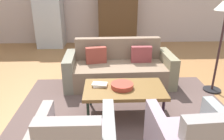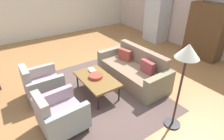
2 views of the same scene
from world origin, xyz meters
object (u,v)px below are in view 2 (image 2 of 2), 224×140
armchair_right (59,115)px  couch (134,70)px  cabinet (206,32)px  coffee_table (97,79)px  floor_lamp (186,60)px  book_stack (92,70)px  fruit_bowl (96,76)px  armchair_left (41,85)px  refrigerator (157,18)px

armchair_right → couch: bearing=101.0°
couch → cabinet: cabinet is taller
coffee_table → floor_lamp: bearing=22.6°
book_stack → fruit_bowl: bearing=-12.6°
book_stack → armchair_left: bearing=-100.6°
armchair_right → fruit_bowl: armchair_right is taller
fruit_bowl → armchair_left: bearing=-115.9°
book_stack → cabinet: size_ratio=0.14×
armchair_right → fruit_bowl: size_ratio=2.65×
armchair_right → cabinet: 5.32m
coffee_table → cabinet: 4.14m
armchair_right → fruit_bowl: bearing=115.3°
armchair_right → floor_lamp: size_ratio=0.51×
book_stack → cabinet: 4.09m
book_stack → cabinet: (0.51, 4.03, 0.43)m
couch → armchair_right: armchair_right is taller
floor_lamp → cabinet: bearing=115.3°
refrigerator → armchair_right: bearing=-63.6°
refrigerator → floor_lamp: 4.97m
cabinet → fruit_bowl: bearing=-92.5°
armchair_left → refrigerator: size_ratio=0.48×
cabinet → floor_lamp: (1.60, -3.38, 0.54)m
coffee_table → armchair_right: (0.60, -1.17, -0.07)m
book_stack → floor_lamp: 2.41m
armchair_left → book_stack: bearing=79.7°
floor_lamp → fruit_bowl: bearing=-157.7°
book_stack → armchair_right: bearing=-51.9°
couch → fruit_bowl: (-0.03, -1.19, 0.20)m
couch → floor_lamp: floor_lamp is taller
couch → book_stack: 1.18m
couch → fruit_bowl: bearing=86.9°
armchair_left → book_stack: 1.27m
coffee_table → fruit_bowl: fruit_bowl is taller
couch → refrigerator: bearing=-56.8°
cabinet → refrigerator: bearing=-177.2°
couch → armchair_right: (0.61, -2.35, 0.06)m
fruit_bowl → book_stack: bearing=167.4°
armchair_right → book_stack: (-0.97, 1.24, 0.13)m
cabinet → floor_lamp: cabinet is taller
floor_lamp → couch: bearing=165.2°
armchair_left → refrigerator: refrigerator is taller
coffee_table → cabinet: size_ratio=0.67×
refrigerator → cabinet: bearing=2.8°
armchair_right → book_stack: size_ratio=3.61×
book_stack → refrigerator: refrigerator is taller
refrigerator → floor_lamp: refrigerator is taller
refrigerator → floor_lamp: (3.70, -3.28, 0.52)m
coffee_table → fruit_bowl: bearing=180.0°
couch → floor_lamp: size_ratio=1.24×
couch → armchair_left: 2.43m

